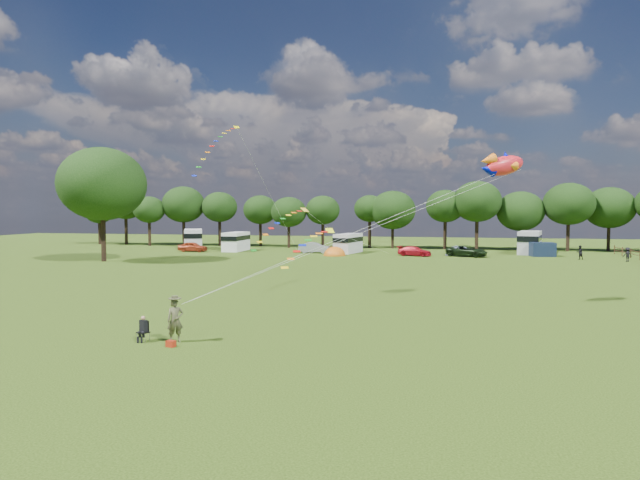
% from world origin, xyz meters
% --- Properties ---
extents(ground_plane, '(180.00, 180.00, 0.00)m').
position_xyz_m(ground_plane, '(0.00, 0.00, 0.00)').
color(ground_plane, '#193109').
rests_on(ground_plane, ground).
extents(tree_line, '(102.98, 10.98, 10.27)m').
position_xyz_m(tree_line, '(5.30, 54.99, 6.35)').
color(tree_line, black).
rests_on(tree_line, ground).
extents(big_tree, '(10.00, 10.00, 13.28)m').
position_xyz_m(big_tree, '(-30.00, 28.00, 9.02)').
color(big_tree, black).
rests_on(big_tree, ground).
extents(car_a, '(4.27, 1.74, 1.42)m').
position_xyz_m(car_a, '(-25.91, 43.19, 0.71)').
color(car_a, '#A8391B').
rests_on(car_a, ground).
extents(car_b, '(4.18, 1.64, 1.47)m').
position_xyz_m(car_b, '(-8.29, 44.52, 0.73)').
color(car_b, gray).
rests_on(car_b, ground).
extents(car_c, '(4.55, 2.93, 1.27)m').
position_xyz_m(car_c, '(5.46, 42.57, 0.63)').
color(car_c, '#B3121F').
rests_on(car_c, ground).
extents(car_d, '(5.75, 4.15, 1.43)m').
position_xyz_m(car_d, '(12.07, 43.02, 0.72)').
color(car_d, black).
rests_on(car_d, ground).
extents(campervan_a, '(4.97, 6.71, 3.03)m').
position_xyz_m(campervan_a, '(-28.05, 47.96, 1.63)').
color(campervan_a, white).
rests_on(campervan_a, ground).
extents(campervan_b, '(2.48, 5.63, 2.74)m').
position_xyz_m(campervan_b, '(-20.36, 45.89, 1.47)').
color(campervan_b, white).
rests_on(campervan_b, ground).
extents(campervan_c, '(3.61, 5.85, 2.67)m').
position_xyz_m(campervan_c, '(-3.77, 45.67, 1.43)').
color(campervan_c, silver).
rests_on(campervan_c, ground).
extents(campervan_d, '(4.18, 6.78, 3.09)m').
position_xyz_m(campervan_d, '(20.76, 49.10, 1.66)').
color(campervan_d, '#BABABC').
rests_on(campervan_d, ground).
extents(tent_orange, '(2.98, 3.26, 2.33)m').
position_xyz_m(tent_orange, '(-4.87, 41.05, 0.02)').
color(tent_orange, orange).
rests_on(tent_orange, ground).
extents(tent_greyblue, '(3.45, 3.77, 2.56)m').
position_xyz_m(tent_greyblue, '(11.10, 44.47, 0.02)').
color(tent_greyblue, '#4E566D').
rests_on(tent_greyblue, ground).
extents(awning_navy, '(3.15, 2.68, 1.80)m').
position_xyz_m(awning_navy, '(21.64, 45.42, 0.90)').
color(awning_navy, '#142037').
rests_on(awning_navy, ground).
extents(kite_flyer, '(0.88, 0.81, 2.01)m').
position_xyz_m(kite_flyer, '(-4.04, -5.44, 1.01)').
color(kite_flyer, '#4B4C30').
rests_on(kite_flyer, ground).
extents(camp_chair, '(0.63, 0.65, 1.19)m').
position_xyz_m(camp_chair, '(-5.56, -5.57, 0.71)').
color(camp_chair, '#99999E').
rests_on(camp_chair, ground).
extents(kite_bag, '(0.45, 0.35, 0.28)m').
position_xyz_m(kite_bag, '(-3.84, -6.27, 0.14)').
color(kite_bag, '#A32410').
rests_on(kite_bag, ground).
extents(fish_kite, '(3.38, 2.64, 1.84)m').
position_xyz_m(fish_kite, '(11.76, 7.60, 8.88)').
color(fish_kite, red).
rests_on(fish_kite, ground).
extents(streamer_kite_a, '(3.29, 5.49, 5.74)m').
position_xyz_m(streamer_kite_a, '(-14.37, 25.30, 13.14)').
color(streamer_kite_a, '#F9EE00').
rests_on(streamer_kite_a, ground).
extents(streamer_kite_b, '(4.28, 4.78, 3.83)m').
position_xyz_m(streamer_kite_b, '(-5.56, 18.85, 4.96)').
color(streamer_kite_b, yellow).
rests_on(streamer_kite_b, ground).
extents(streamer_kite_c, '(3.20, 4.92, 2.81)m').
position_xyz_m(streamer_kite_c, '(-1.41, 11.89, 3.67)').
color(streamer_kite_c, '#F2FF15').
rests_on(streamer_kite_c, ground).
extents(walker_a, '(0.97, 0.79, 1.72)m').
position_xyz_m(walker_a, '(25.23, 41.68, 0.86)').
color(walker_a, black).
rests_on(walker_a, ground).
extents(walker_b, '(1.19, 0.82, 1.68)m').
position_xyz_m(walker_b, '(29.86, 39.69, 0.84)').
color(walker_b, black).
rests_on(walker_b, ground).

